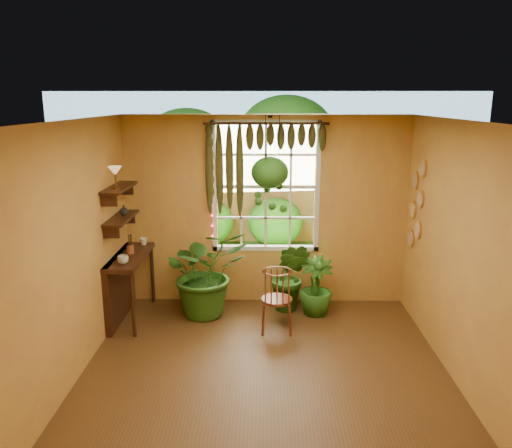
{
  "coord_description": "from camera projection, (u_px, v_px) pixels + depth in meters",
  "views": [
    {
      "loc": [
        -0.01,
        -4.66,
        2.9
      ],
      "look_at": [
        -0.12,
        1.15,
        1.44
      ],
      "focal_mm": 35.0,
      "sensor_mm": 36.0,
      "label": 1
    }
  ],
  "objects": [
    {
      "name": "wall_back",
      "position": [
        266.0,
        211.0,
        7.08
      ],
      "size": [
        4.0,
        0.0,
        4.0
      ],
      "primitive_type": "plane",
      "rotation": [
        1.57,
        0.0,
        0.0
      ],
      "color": "#B9763F",
      "rests_on": "floor"
    },
    {
      "name": "backyard",
      "position": [
        276.0,
        171.0,
        11.58
      ],
      "size": [
        14.0,
        10.0,
        12.0
      ],
      "color": "#235919",
      "rests_on": "ground"
    },
    {
      "name": "tiffany_lamp",
      "position": [
        115.0,
        172.0,
        6.14
      ],
      "size": [
        0.17,
        0.17,
        0.28
      ],
      "color": "brown",
      "rests_on": "shelf_upper"
    },
    {
      "name": "potted_plant_mid",
      "position": [
        290.0,
        277.0,
        6.93
      ],
      "size": [
        0.67,
        0.61,
        1.0
      ],
      "primitive_type": "imported",
      "rotation": [
        0.0,
        0.0,
        -0.35
      ],
      "color": "#194813",
      "rests_on": "floor"
    },
    {
      "name": "wall_plates",
      "position": [
        416.0,
        205.0,
        6.55
      ],
      "size": [
        0.04,
        0.32,
        1.1
      ],
      "primitive_type": null,
      "color": "#FCF1CE",
      "rests_on": "wall_right"
    },
    {
      "name": "ceiling",
      "position": [
        266.0,
        122.0,
        4.57
      ],
      "size": [
        4.5,
        4.5,
        0.0
      ],
      "primitive_type": "plane",
      "rotation": [
        3.14,
        0.0,
        0.0
      ],
      "color": "white",
      "rests_on": "wall_back"
    },
    {
      "name": "wall_left",
      "position": [
        64.0,
        260.0,
        4.93
      ],
      "size": [
        0.0,
        4.5,
        4.5
      ],
      "primitive_type": "plane",
      "rotation": [
        1.57,
        0.0,
        1.57
      ],
      "color": "#B9763F",
      "rests_on": "floor"
    },
    {
      "name": "window",
      "position": [
        266.0,
        187.0,
        7.02
      ],
      "size": [
        1.52,
        0.1,
        1.86
      ],
      "color": "silver",
      "rests_on": "wall_back"
    },
    {
      "name": "floor",
      "position": [
        265.0,
        384.0,
        5.23
      ],
      "size": [
        4.5,
        4.5,
        0.0
      ],
      "primitive_type": "plane",
      "color": "#513517",
      "rests_on": "ground"
    },
    {
      "name": "valance_vine",
      "position": [
        260.0,
        146.0,
        6.77
      ],
      "size": [
        1.7,
        0.12,
        1.1
      ],
      "color": "#3A1F0F",
      "rests_on": "window"
    },
    {
      "name": "shelf_upper",
      "position": [
        119.0,
        188.0,
        6.37
      ],
      "size": [
        0.25,
        0.9,
        0.04
      ],
      "primitive_type": "cube",
      "color": "#3A1F0F",
      "rests_on": "wall_left"
    },
    {
      "name": "shelf_lower",
      "position": [
        121.0,
        218.0,
        6.47
      ],
      "size": [
        0.25,
        0.9,
        0.04
      ],
      "primitive_type": "cube",
      "color": "#3A1F0F",
      "rests_on": "wall_left"
    },
    {
      "name": "string_lights",
      "position": [
        211.0,
        184.0,
        6.94
      ],
      "size": [
        0.03,
        0.03,
        1.54
      ],
      "primitive_type": null,
      "color": "#FF2633",
      "rests_on": "window"
    },
    {
      "name": "counter_ledge",
      "position": [
        123.0,
        280.0,
        6.68
      ],
      "size": [
        0.4,
        1.2,
        0.9
      ],
      "color": "#3A1F0F",
      "rests_on": "floor"
    },
    {
      "name": "windsor_chair",
      "position": [
        277.0,
        308.0,
        6.35
      ],
      "size": [
        0.4,
        0.43,
        1.06
      ],
      "rotation": [
        0.0,
        0.0,
        -0.01
      ],
      "color": "brown",
      "rests_on": "floor"
    },
    {
      "name": "brush_jar",
      "position": [
        130.0,
        244.0,
        6.61
      ],
      "size": [
        0.09,
        0.09,
        0.34
      ],
      "color": "#984F2C",
      "rests_on": "counter_ledge"
    },
    {
      "name": "cup_a",
      "position": [
        123.0,
        260.0,
        6.22
      ],
      "size": [
        0.15,
        0.15,
        0.11
      ],
      "primitive_type": "imported",
      "rotation": [
        0.0,
        0.0,
        0.12
      ],
      "color": "silver",
      "rests_on": "counter_ledge"
    },
    {
      "name": "potted_plant_left",
      "position": [
        206.0,
        272.0,
        6.78
      ],
      "size": [
        1.39,
        1.31,
        1.23
      ],
      "primitive_type": "imported",
      "rotation": [
        0.0,
        0.0,
        0.39
      ],
      "color": "#194813",
      "rests_on": "floor"
    },
    {
      "name": "wall_right",
      "position": [
        471.0,
        263.0,
        4.86
      ],
      "size": [
        0.0,
        4.5,
        4.5
      ],
      "primitive_type": "plane",
      "rotation": [
        1.57,
        0.0,
        -1.57
      ],
      "color": "#B9763F",
      "rests_on": "floor"
    },
    {
      "name": "cup_b",
      "position": [
        144.0,
        241.0,
        7.03
      ],
      "size": [
        0.12,
        0.12,
        0.1
      ],
      "primitive_type": "imported",
      "rotation": [
        0.0,
        0.0,
        0.17
      ],
      "color": "beige",
      "rests_on": "counter_ledge"
    },
    {
      "name": "potted_plant_right",
      "position": [
        316.0,
        286.0,
        6.84
      ],
      "size": [
        0.47,
        0.47,
        0.81
      ],
      "primitive_type": "imported",
      "rotation": [
        0.0,
        0.0,
        0.04
      ],
      "color": "#194813",
      "rests_on": "floor"
    },
    {
      "name": "shelf_vase",
      "position": [
        124.0,
        210.0,
        6.56
      ],
      "size": [
        0.13,
        0.13,
        0.13
      ],
      "primitive_type": "imported",
      "rotation": [
        0.0,
        0.0,
        0.04
      ],
      "color": "#B2AD99",
      "rests_on": "shelf_lower"
    },
    {
      "name": "hanging_basket",
      "position": [
        270.0,
        175.0,
        6.62
      ],
      "size": [
        0.5,
        0.5,
        1.3
      ],
      "color": "black",
      "rests_on": "ceiling"
    }
  ]
}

